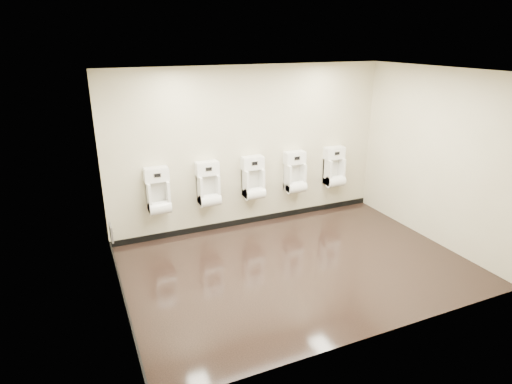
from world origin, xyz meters
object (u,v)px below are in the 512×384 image
urinal_0 (158,194)px  urinal_1 (209,187)px  urinal_2 (253,181)px  urinal_3 (295,175)px  access_panel (111,233)px  urinal_4 (334,170)px

urinal_0 → urinal_1: bearing=0.0°
urinal_1 → urinal_2: size_ratio=1.00×
urinal_2 → urinal_1: bearing=180.0°
urinal_2 → urinal_3: (0.83, 0.00, 0.00)m
urinal_1 → urinal_0: bearing=180.0°
access_panel → urinal_4: urinal_4 is taller
urinal_0 → urinal_3: same height
urinal_2 → urinal_3: 0.83m
urinal_2 → urinal_4: size_ratio=1.00×
urinal_2 → urinal_3: bearing=0.0°
access_panel → urinal_0: 0.97m
urinal_3 → urinal_4: 0.85m
urinal_0 → urinal_4: size_ratio=1.00×
urinal_1 → urinal_3: same height
access_panel → urinal_1: 1.74m
access_panel → urinal_0: urinal_0 is taller
access_panel → urinal_3: size_ratio=0.34×
urinal_0 → urinal_4: (3.34, 0.00, 0.00)m
access_panel → urinal_1: urinal_1 is taller
urinal_0 → urinal_2: (1.66, 0.00, 0.00)m
urinal_1 → urinal_3: (1.65, 0.00, 0.00)m
access_panel → urinal_2: bearing=9.6°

